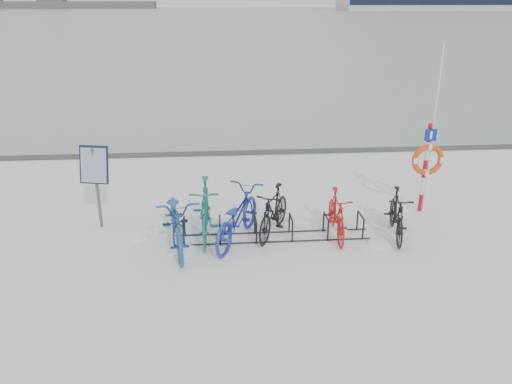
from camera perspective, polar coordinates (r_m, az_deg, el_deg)
ground at (r=10.24m, az=1.97°, el=-5.25°), size 900.00×900.00×0.00m
ice_sheet at (r=164.17m, az=-4.48°, el=19.56°), size 400.00×298.00×0.02m
quay_edge at (r=15.70m, az=-0.45°, el=4.52°), size 400.00×0.25×0.10m
bike_rack at (r=10.16m, az=1.98°, el=-4.33°), size 4.00×0.48×0.46m
info_board at (r=10.75m, az=-17.96°, el=2.45°), size 0.63×0.34×1.79m
lifebuoy_station at (r=11.63m, az=19.00°, el=3.51°), size 0.72×0.22×3.73m
bike_0 at (r=9.80m, az=-9.05°, el=-2.99°), size 1.10×2.32×1.17m
bike_1 at (r=10.15m, az=-5.81°, el=-1.88°), size 0.60×2.00×1.20m
bike_2 at (r=9.94m, az=-2.22°, el=-2.61°), size 1.52×2.19×1.09m
bike_3 at (r=10.23m, az=2.03°, el=-2.07°), size 1.17×1.76×1.03m
bike_4 at (r=10.27m, az=9.20°, el=-2.42°), size 0.54×1.65×0.98m
bike_5 at (r=10.53m, az=15.80°, el=-2.31°), size 0.79×1.72×1.00m
snow_drifts at (r=10.28m, az=2.40°, el=-5.15°), size 5.26×1.74×0.19m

